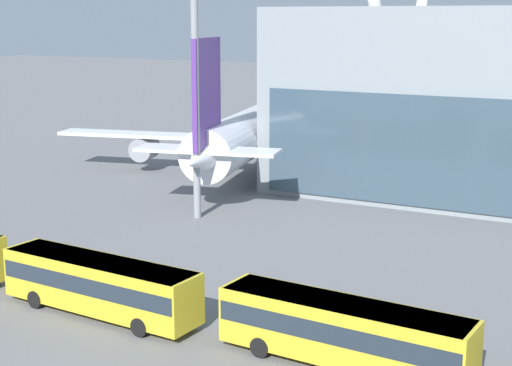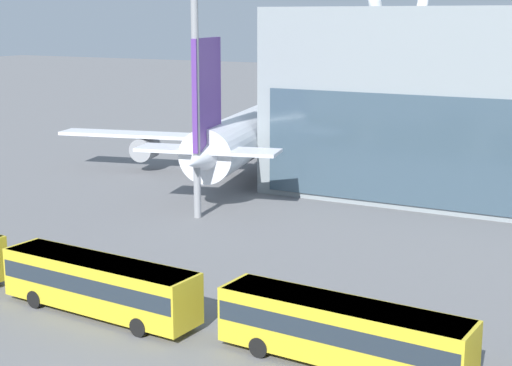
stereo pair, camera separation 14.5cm
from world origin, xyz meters
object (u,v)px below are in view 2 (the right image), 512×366
at_px(shuttle_bus_3, 99,282).
at_px(shuttle_bus_4, 342,329).
at_px(airliner_at_gate_near, 255,131).
at_px(floodlight_mast, 195,25).

height_order(shuttle_bus_3, shuttle_bus_4, same).
height_order(airliner_at_gate_near, floodlight_mast, floodlight_mast).
bearing_deg(shuttle_bus_3, airliner_at_gate_near, 109.75).
relative_size(shuttle_bus_3, floodlight_mast, 0.52).
xyz_separation_m(shuttle_bus_4, floodlight_mast, (-20.71, 19.98, 13.41)).
distance_m(airliner_at_gate_near, shuttle_bus_4, 44.80).
distance_m(airliner_at_gate_near, shuttle_bus_3, 39.11).
height_order(airliner_at_gate_near, shuttle_bus_4, airliner_at_gate_near).
distance_m(airliner_at_gate_near, floodlight_mast, 20.66).
bearing_deg(shuttle_bus_3, shuttle_bus_4, 4.84).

